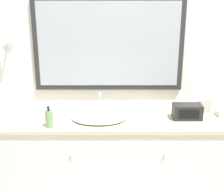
{
  "coord_description": "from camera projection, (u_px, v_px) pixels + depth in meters",
  "views": [
    {
      "loc": [
        -0.05,
        -2.24,
        1.9
      ],
      "look_at": [
        -0.05,
        0.33,
        1.06
      ],
      "focal_mm": 50.0,
      "sensor_mm": 36.0,
      "label": 1
    }
  ],
  "objects": [
    {
      "name": "wall_back",
      "position": [
        117.0,
        63.0,
        2.94
      ],
      "size": [
        8.0,
        0.18,
        2.55
      ],
      "color": "white",
      "rests_on": "ground_plane"
    },
    {
      "name": "vanity_counter",
      "position": [
        117.0,
        160.0,
        2.89
      ],
      "size": [
        2.2,
        0.61,
        0.86
      ],
      "color": "silver",
      "rests_on": "ground_plane"
    },
    {
      "name": "sink_basin",
      "position": [
        99.0,
        116.0,
        2.73
      ],
      "size": [
        0.49,
        0.42,
        0.18
      ],
      "color": "silver",
      "rests_on": "vanity_counter"
    },
    {
      "name": "soap_bottle",
      "position": [
        49.0,
        118.0,
        2.54
      ],
      "size": [
        0.07,
        0.07,
        0.18
      ],
      "color": "#709966",
      "rests_on": "vanity_counter"
    },
    {
      "name": "appliance_box",
      "position": [
        187.0,
        112.0,
        2.71
      ],
      "size": [
        0.25,
        0.13,
        0.13
      ],
      "color": "black",
      "rests_on": "vanity_counter"
    },
    {
      "name": "picture_frame",
      "position": [
        204.0,
        106.0,
        2.85
      ],
      "size": [
        0.11,
        0.01,
        0.12
      ],
      "color": "#B2B2B7",
      "rests_on": "vanity_counter"
    },
    {
      "name": "hand_towel_near_sink",
      "position": [
        18.0,
        118.0,
        2.7
      ],
      "size": [
        0.18,
        0.11,
        0.03
      ],
      "color": "white",
      "rests_on": "vanity_counter"
    },
    {
      "name": "hand_towel_far_corner",
      "position": [
        224.0,
        113.0,
        2.79
      ],
      "size": [
        0.14,
        0.13,
        0.05
      ],
      "color": "silver",
      "rests_on": "vanity_counter"
    }
  ]
}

